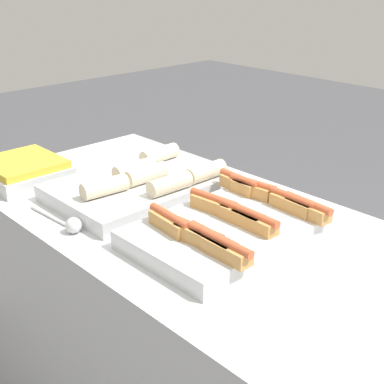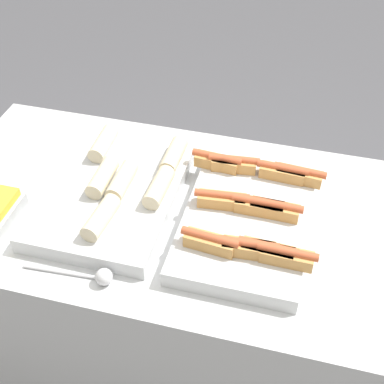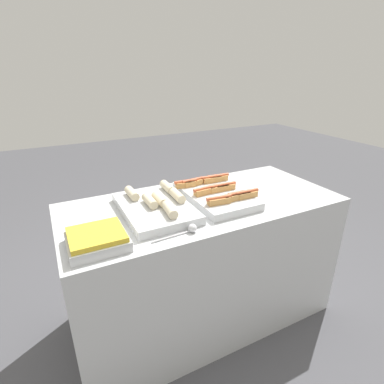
# 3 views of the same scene
# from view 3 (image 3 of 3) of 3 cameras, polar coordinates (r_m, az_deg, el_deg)

# --- Properties ---
(ground_plane) EXTENTS (12.00, 12.00, 0.00)m
(ground_plane) POSITION_cam_3_polar(r_m,az_deg,el_deg) (2.39, 1.81, -21.93)
(ground_plane) COLOR #4C4C51
(counter) EXTENTS (1.73, 0.78, 0.90)m
(counter) POSITION_cam_3_polar(r_m,az_deg,el_deg) (2.10, 1.97, -13.12)
(counter) COLOR silver
(counter) RESTS_ON ground_plane
(tray_hotdogs) EXTENTS (0.41, 0.56, 0.10)m
(tray_hotdogs) POSITION_cam_3_polar(r_m,az_deg,el_deg) (1.90, 4.48, -0.32)
(tray_hotdogs) COLOR silver
(tray_hotdogs) RESTS_ON counter
(tray_wraps) EXTENTS (0.37, 0.55, 0.10)m
(tray_wraps) POSITION_cam_3_polar(r_m,az_deg,el_deg) (1.75, -6.91, -2.67)
(tray_wraps) COLOR silver
(tray_wraps) RESTS_ON counter
(tray_side_front) EXTENTS (0.27, 0.25, 0.07)m
(tray_side_front) POSITION_cam_3_polar(r_m,az_deg,el_deg) (1.48, -17.63, -8.60)
(tray_side_front) COLOR silver
(tray_side_front) RESTS_ON counter
(serving_spoon_near) EXTENTS (0.25, 0.05, 0.05)m
(serving_spoon_near) POSITION_cam_3_polar(r_m,az_deg,el_deg) (1.52, -0.63, -7.19)
(serving_spoon_near) COLOR silver
(serving_spoon_near) RESTS_ON counter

